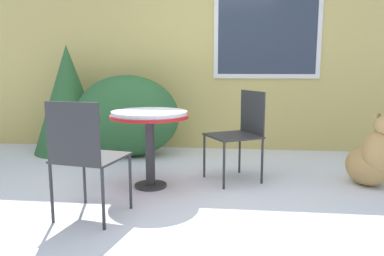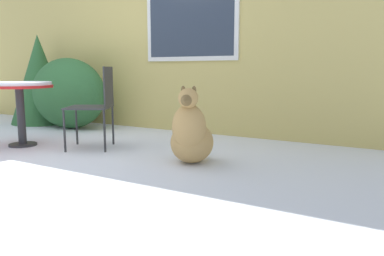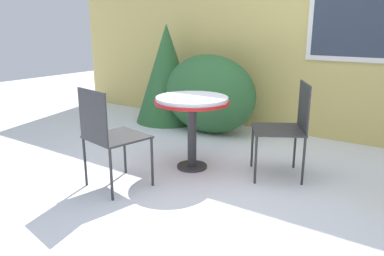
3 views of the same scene
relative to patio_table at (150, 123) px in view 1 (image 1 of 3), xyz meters
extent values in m
plane|color=white|center=(0.38, -0.32, -0.64)|extent=(16.00, 16.00, 0.00)
cube|color=tan|center=(0.38, 1.88, 0.85)|extent=(8.00, 0.06, 2.98)
cube|color=silver|center=(1.24, 1.84, 1.22)|extent=(1.45, 0.04, 1.68)
cube|color=#2D3847|center=(1.24, 1.82, 1.22)|extent=(1.33, 0.01, 1.56)
ellipsoid|color=#2D6033|center=(-0.58, 1.24, -0.10)|extent=(1.37, 0.74, 1.07)
cone|color=#2D6033|center=(-1.46, 1.43, 0.10)|extent=(0.97, 0.97, 1.47)
cylinder|color=#2D2D30|center=(0.00, 0.00, -0.62)|extent=(0.32, 0.32, 0.03)
cylinder|color=#2D2D30|center=(0.00, 0.00, -0.28)|extent=(0.09, 0.09, 0.66)
cylinder|color=red|center=(0.00, 0.00, 0.07)|extent=(0.76, 0.76, 0.03)
cylinder|color=white|center=(0.00, 0.00, 0.10)|extent=(0.73, 0.73, 0.04)
cube|color=#2D2D30|center=(0.80, 0.30, -0.16)|extent=(0.65, 0.65, 0.02)
cube|color=#2D2D30|center=(1.00, 0.42, 0.07)|extent=(0.23, 0.38, 0.45)
cylinder|color=#2D2D30|center=(0.50, 0.38, -0.40)|extent=(0.02, 0.02, 0.46)
cylinder|color=#2D2D30|center=(0.72, 0.00, -0.40)|extent=(0.02, 0.02, 0.46)
cylinder|color=#2D2D30|center=(0.88, 0.60, -0.40)|extent=(0.02, 0.02, 0.46)
cylinder|color=#2D2D30|center=(1.10, 0.22, -0.40)|extent=(0.02, 0.02, 0.46)
cube|color=#2D2D30|center=(-0.29, -0.76, -0.16)|extent=(0.55, 0.55, 0.02)
cube|color=#2D2D30|center=(-0.33, -0.99, 0.07)|extent=(0.43, 0.09, 0.45)
cylinder|color=#2D2D30|center=(-0.04, -0.59, -0.40)|extent=(0.02, 0.02, 0.46)
cylinder|color=#2D2D30|center=(-0.47, -0.51, -0.40)|extent=(0.02, 0.02, 0.46)
cylinder|color=#2D2D30|center=(-0.12, -1.02, -0.40)|extent=(0.02, 0.02, 0.46)
cylinder|color=#2D2D30|center=(-0.55, -0.94, -0.40)|extent=(0.02, 0.02, 0.46)
ellipsoid|color=tan|center=(2.15, 0.30, -0.44)|extent=(0.54, 0.58, 0.40)
ellipsoid|color=tan|center=(2.20, 0.17, -0.27)|extent=(0.39, 0.37, 0.43)
sphere|color=tan|center=(2.21, 0.14, 0.00)|extent=(0.18, 0.18, 0.18)
ellipsoid|color=brown|center=(2.16, 0.14, 0.07)|extent=(0.05, 0.04, 0.08)
ellipsoid|color=tan|center=(2.08, 0.51, -0.55)|extent=(0.15, 0.23, 0.08)
camera|label=1|loc=(0.80, -3.50, 0.53)|focal=35.00mm
camera|label=2|loc=(3.93, -2.77, 0.26)|focal=35.00mm
camera|label=3|loc=(2.11, -3.02, 0.81)|focal=35.00mm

